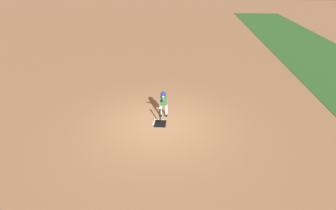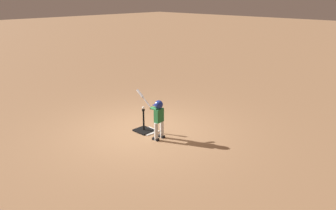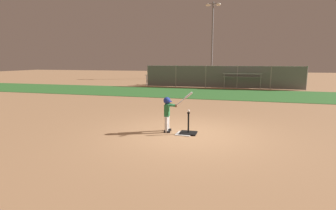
% 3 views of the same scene
% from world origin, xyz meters
% --- Properties ---
extents(ground_plane, '(90.00, 90.00, 0.00)m').
position_xyz_m(ground_plane, '(0.00, 0.00, 0.00)').
color(ground_plane, '#AD7F56').
extents(home_plate, '(0.47, 0.47, 0.02)m').
position_xyz_m(home_plate, '(-0.12, -0.03, 0.01)').
color(home_plate, white).
rests_on(home_plate, ground_plane).
extents(batting_tee, '(0.48, 0.43, 0.64)m').
position_xyz_m(batting_tee, '(-0.01, 0.04, 0.08)').
color(batting_tee, black).
rests_on(batting_tee, ground_plane).
extents(batter_child, '(0.86, 0.34, 1.22)m').
position_xyz_m(batter_child, '(-0.64, 0.11, 0.67)').
color(batter_child, silver).
rests_on(batter_child, ground_plane).
extents(baseball, '(0.07, 0.07, 0.07)m').
position_xyz_m(baseball, '(-0.01, 0.04, 0.68)').
color(baseball, white).
rests_on(baseball, batting_tee).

